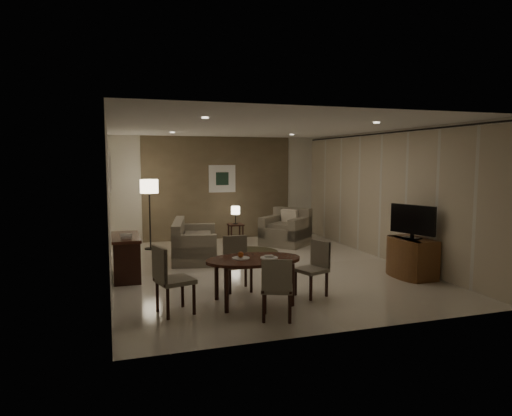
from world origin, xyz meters
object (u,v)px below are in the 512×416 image
object	(u,v)px
chair_right	(311,269)
floor_lamp	(150,215)
sofa	(195,240)
side_table	(236,233)
dining_table	(254,281)
chair_near	(277,288)
chair_left	(175,280)
console_desk	(126,257)
armchair	(285,227)
chair_far	(238,264)
tv_cabinet	(412,258)

from	to	relation	value
chair_right	floor_lamp	distance (m)	5.01
sofa	side_table	bearing A→B (deg)	-28.01
dining_table	chair_right	bearing A→B (deg)	3.48
chair_near	floor_lamp	xyz separation A→B (m)	(-1.19, 5.35, 0.40)
dining_table	chair_right	xyz separation A→B (m)	(0.94, 0.06, 0.09)
chair_left	chair_right	distance (m)	2.11
console_desk	chair_near	size ratio (longest dim) A/B	1.43
chair_left	armchair	world-z (taller)	chair_left
dining_table	floor_lamp	world-z (taller)	floor_lamp
chair_near	dining_table	bearing A→B (deg)	-61.37
console_desk	side_table	bearing A→B (deg)	45.21
chair_far	chair_left	size ratio (longest dim) A/B	0.92
chair_left	sofa	bearing A→B (deg)	-30.09
chair_far	floor_lamp	size ratio (longest dim) A/B	0.52
sofa	armchair	world-z (taller)	armchair
side_table	chair_right	bearing A→B (deg)	-91.18
dining_table	armchair	size ratio (longest dim) A/B	1.40
sofa	armchair	size ratio (longest dim) A/B	1.73
chair_far	chair_left	world-z (taller)	chair_left
tv_cabinet	chair_left	world-z (taller)	chair_left
chair_far	chair_right	distance (m)	1.18
dining_table	armchair	world-z (taller)	armchair
tv_cabinet	floor_lamp	world-z (taller)	floor_lamp
console_desk	chair_right	xyz separation A→B (m)	(2.67, -2.02, 0.05)
console_desk	side_table	size ratio (longest dim) A/B	2.53
chair_left	side_table	world-z (taller)	chair_left
armchair	floor_lamp	size ratio (longest dim) A/B	0.61
console_desk	chair_far	bearing A→B (deg)	-39.34
tv_cabinet	chair_right	bearing A→B (deg)	-166.89
tv_cabinet	sofa	size ratio (longest dim) A/B	0.52
dining_table	chair_right	size ratio (longest dim) A/B	1.67
sofa	chair_near	bearing A→B (deg)	-163.33
console_desk	chair_left	bearing A→B (deg)	-75.27
chair_near	console_desk	bearing A→B (deg)	-35.56
sofa	floor_lamp	bearing A→B (deg)	42.04
tv_cabinet	chair_far	bearing A→B (deg)	177.84
chair_right	floor_lamp	world-z (taller)	floor_lamp
side_table	floor_lamp	size ratio (longest dim) A/B	0.29
dining_table	chair_near	world-z (taller)	chair_near
dining_table	sofa	bearing A→B (deg)	95.00
chair_left	chair_right	world-z (taller)	chair_left
console_desk	chair_left	xyz separation A→B (m)	(0.57, -2.18, 0.09)
chair_near	chair_far	xyz separation A→B (m)	(-0.14, 1.43, 0.01)
tv_cabinet	armchair	world-z (taller)	armchair
chair_far	sofa	distance (m)	2.56
console_desk	tv_cabinet	size ratio (longest dim) A/B	1.33
console_desk	chair_far	distance (m)	2.18
chair_left	sofa	xyz separation A→B (m)	(0.87, 3.35, -0.06)
floor_lamp	dining_table	bearing A→B (deg)	-76.60
chair_near	chair_far	bearing A→B (deg)	-63.01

